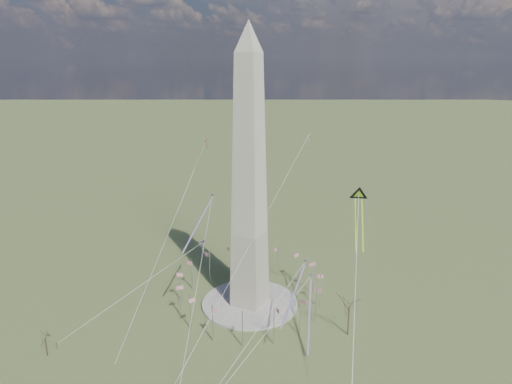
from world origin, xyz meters
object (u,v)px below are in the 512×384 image
at_px(washington_monument, 249,181).
at_px(person_west, 57,345).
at_px(kite_delta_black, 359,198).
at_px(tree_near, 350,304).

height_order(washington_monument, person_west, washington_monument).
bearing_deg(kite_delta_black, person_west, 16.48).
distance_m(washington_monument, person_west, 81.87).
bearing_deg(person_west, tree_near, -114.51).
distance_m(person_west, kite_delta_black, 107.29).
bearing_deg(tree_near, kite_delta_black, 97.05).
bearing_deg(kite_delta_black, tree_near, 78.80).
xyz_separation_m(person_west, kite_delta_black, (79.99, 55.44, 45.16)).
relative_size(washington_monument, person_west, 52.74).
bearing_deg(tree_near, washington_monument, 176.26).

